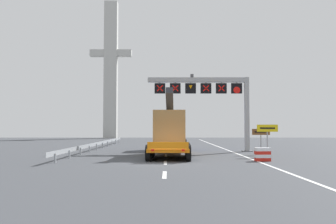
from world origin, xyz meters
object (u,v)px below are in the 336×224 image
at_px(exit_sign_yellow, 268,132).
at_px(heavy_haul_truck_orange, 172,131).
at_px(overhead_lane_gantry, 212,92).
at_px(crash_barrier_striped, 264,154).
at_px(bridge_pylon_distant, 112,68).
at_px(tourist_info_sign_brown, 262,135).

bearing_deg(exit_sign_yellow, heavy_haul_truck_orange, 152.95).
bearing_deg(overhead_lane_gantry, crash_barrier_striped, -76.44).
height_order(overhead_lane_gantry, exit_sign_yellow, overhead_lane_gantry).
bearing_deg(bridge_pylon_distant, crash_barrier_striped, -69.87).
distance_m(heavy_haul_truck_orange, exit_sign_yellow, 8.34).
bearing_deg(tourist_info_sign_brown, overhead_lane_gantry, 134.97).
height_order(heavy_haul_truck_orange, crash_barrier_striped, heavy_haul_truck_orange).
bearing_deg(tourist_info_sign_brown, exit_sign_yellow, -92.75).
height_order(overhead_lane_gantry, crash_barrier_striped, overhead_lane_gantry).
bearing_deg(heavy_haul_truck_orange, crash_barrier_striped, -49.87).
distance_m(tourist_info_sign_brown, bridge_pylon_distant, 51.60).
height_order(tourist_info_sign_brown, crash_barrier_striped, tourist_info_sign_brown).
height_order(overhead_lane_gantry, bridge_pylon_distant, bridge_pylon_distant).
bearing_deg(tourist_info_sign_brown, heavy_haul_truck_orange, 168.46).
relative_size(overhead_lane_gantry, crash_barrier_striped, 9.60).
relative_size(heavy_haul_truck_orange, bridge_pylon_distant, 0.47).
height_order(heavy_haul_truck_orange, bridge_pylon_distant, bridge_pylon_distant).
distance_m(overhead_lane_gantry, crash_barrier_striped, 10.97).
relative_size(exit_sign_yellow, bridge_pylon_distant, 0.08).
height_order(tourist_info_sign_brown, bridge_pylon_distant, bridge_pylon_distant).
bearing_deg(exit_sign_yellow, overhead_lane_gantry, 121.12).
bearing_deg(tourist_info_sign_brown, bridge_pylon_distant, 113.95).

